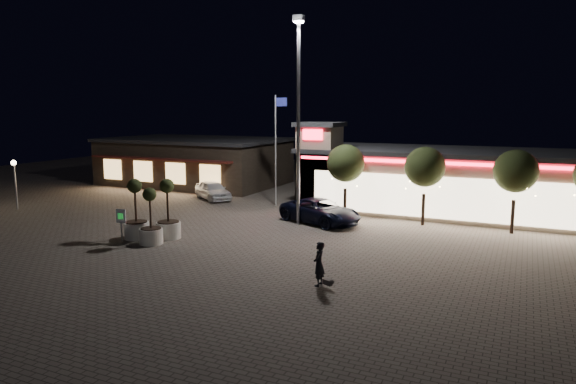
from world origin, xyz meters
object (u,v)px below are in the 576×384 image
at_px(planter_left, 136,220).
at_px(pedestrian, 319,264).
at_px(planter_mid, 151,227).
at_px(white_sedan, 213,190).
at_px(valet_sign, 121,219).
at_px(pickup_truck, 320,211).

bearing_deg(planter_left, pedestrian, -13.65).
bearing_deg(planter_mid, white_sedan, 109.51).
bearing_deg(valet_sign, pedestrian, -9.22).
xyz_separation_m(white_sedan, planter_left, (3.01, -12.13, 0.28)).
xyz_separation_m(white_sedan, valet_sign, (2.80, -13.05, 0.51)).
bearing_deg(white_sedan, pickup_truck, -76.76).
relative_size(white_sedan, valet_sign, 2.44).
bearing_deg(planter_left, white_sedan, 103.93).
bearing_deg(planter_mid, valet_sign, -168.83).
bearing_deg(pedestrian, valet_sign, -100.61).
distance_m(pickup_truck, valet_sign, 11.80).
xyz_separation_m(pickup_truck, pedestrian, (4.15, -10.70, 0.15)).
relative_size(pedestrian, valet_sign, 1.01).
distance_m(pickup_truck, white_sedan, 11.54).
bearing_deg(planter_left, valet_sign, -102.76).
bearing_deg(pedestrian, planter_left, -105.04).
relative_size(white_sedan, planter_left, 1.31).
bearing_deg(pickup_truck, pedestrian, -136.76).
distance_m(pickup_truck, pedestrian, 11.48).
height_order(pedestrian, valet_sign, pedestrian).
bearing_deg(pedestrian, white_sedan, -136.66).
bearing_deg(pickup_truck, planter_mid, 165.58).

